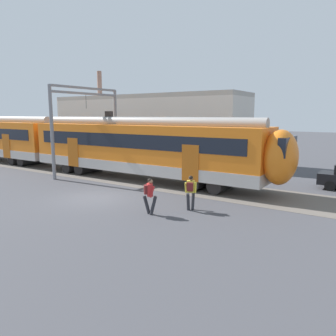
% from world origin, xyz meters
% --- Properties ---
extents(ground_plane, '(160.00, 160.00, 0.00)m').
position_xyz_m(ground_plane, '(0.00, 0.00, 0.00)').
color(ground_plane, '#424247').
extents(track_bed, '(80.00, 4.40, 0.01)m').
position_xyz_m(track_bed, '(-12.24, 5.24, 0.01)').
color(track_bed, '#605951').
rests_on(track_bed, ground).
extents(commuter_train, '(38.05, 3.07, 4.73)m').
position_xyz_m(commuter_train, '(-9.76, 5.24, 2.25)').
color(commuter_train, '#B2ADA8').
rests_on(commuter_train, ground).
extents(pedestrian_red, '(0.69, 0.50, 1.67)m').
position_xyz_m(pedestrian_red, '(4.20, -0.84, 0.99)').
color(pedestrian_red, '#28282D').
rests_on(pedestrian_red, ground).
extents(pedestrian_yellow, '(0.53, 0.71, 1.67)m').
position_xyz_m(pedestrian_yellow, '(5.42, 0.76, 0.99)').
color(pedestrian_yellow, '#28282D').
rests_on(pedestrian_yellow, ground).
extents(catenary_gantry, '(0.24, 6.64, 6.53)m').
position_xyz_m(catenary_gantry, '(-6.26, 5.24, 4.31)').
color(catenary_gantry, gray).
rests_on(catenary_gantry, ground).
extents(background_building, '(20.93, 5.00, 9.20)m').
position_xyz_m(background_building, '(-7.68, 14.42, 3.21)').
color(background_building, beige).
rests_on(background_building, ground).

